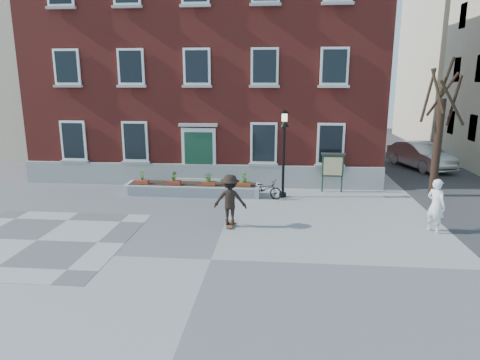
# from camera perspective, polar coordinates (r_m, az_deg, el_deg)

# --- Properties ---
(ground) EXTENTS (100.00, 100.00, 0.00)m
(ground) POSITION_cam_1_polar(r_m,az_deg,el_deg) (12.94, -3.90, -10.54)
(ground) COLOR gray
(ground) RESTS_ON ground
(checker_patch) EXTENTS (6.00, 6.00, 0.01)m
(checker_patch) POSITION_cam_1_polar(r_m,az_deg,el_deg) (15.84, -25.43, -7.27)
(checker_patch) COLOR #525355
(checker_patch) RESTS_ON ground
(distant_building) EXTENTS (10.00, 12.00, 13.00)m
(distant_building) POSITION_cam_1_polar(r_m,az_deg,el_deg) (37.45, -27.78, 13.78)
(distant_building) COLOR beige
(distant_building) RESTS_ON ground
(bicycle) EXTENTS (1.74, 1.11, 0.86)m
(bicycle) POSITION_cam_1_polar(r_m,az_deg,el_deg) (19.19, 3.30, -1.17)
(bicycle) COLOR black
(bicycle) RESTS_ON ground
(parked_car) EXTENTS (3.14, 5.07, 1.58)m
(parked_car) POSITION_cam_1_polar(r_m,az_deg,el_deg) (27.72, 22.92, 3.05)
(parked_car) COLOR #BABCC0
(parked_car) RESTS_ON ground
(bystander) EXTENTS (0.77, 0.83, 1.90)m
(bystander) POSITION_cam_1_polar(r_m,az_deg,el_deg) (16.30, 24.65, -3.13)
(bystander) COLOR white
(bystander) RESTS_ON ground
(brick_building) EXTENTS (18.40, 10.85, 12.60)m
(brick_building) POSITION_cam_1_polar(r_m,az_deg,el_deg) (25.97, -3.61, 15.66)
(brick_building) COLOR maroon
(brick_building) RESTS_ON ground
(planter_assembly) EXTENTS (6.20, 1.12, 1.15)m
(planter_assembly) POSITION_cam_1_polar(r_m,az_deg,el_deg) (19.87, -6.31, -1.10)
(planter_assembly) COLOR beige
(planter_assembly) RESTS_ON ground
(bare_tree) EXTENTS (1.83, 1.83, 6.16)m
(bare_tree) POSITION_cam_1_polar(r_m,az_deg,el_deg) (21.05, 24.95, 5.44)
(bare_tree) COLOR #311F15
(bare_tree) RESTS_ON ground
(lamp_post) EXTENTS (0.40, 0.40, 3.93)m
(lamp_post) POSITION_cam_1_polar(r_m,az_deg,el_deg) (19.04, 5.88, 5.13)
(lamp_post) COLOR black
(lamp_post) RESTS_ON ground
(notice_board) EXTENTS (1.10, 0.16, 1.87)m
(notice_board) POSITION_cam_1_polar(r_m,az_deg,el_deg) (20.49, 12.27, 1.86)
(notice_board) COLOR #1A3525
(notice_board) RESTS_ON ground
(skateboarder) EXTENTS (1.21, 0.78, 1.92)m
(skateboarder) POSITION_cam_1_polar(r_m,az_deg,el_deg) (15.38, -1.32, -2.66)
(skateboarder) COLOR brown
(skateboarder) RESTS_ON ground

